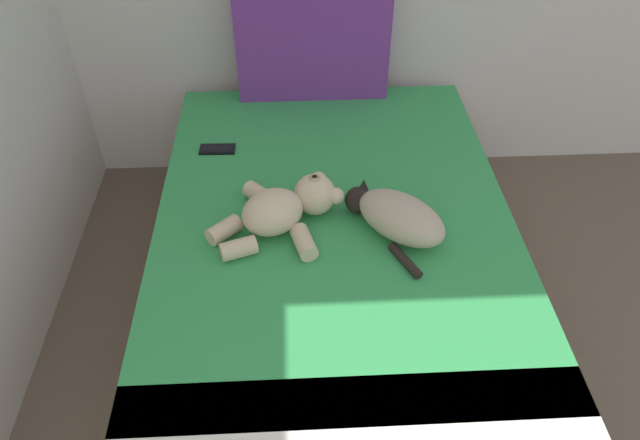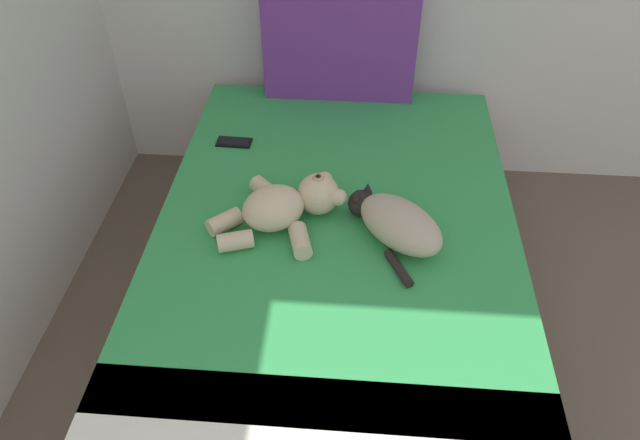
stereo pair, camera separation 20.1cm
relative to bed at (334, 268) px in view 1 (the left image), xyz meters
name	(u,v)px [view 1 (the left image)]	position (x,y,z in m)	size (l,w,h in m)	color
bed	(334,268)	(0.00, 0.00, 0.00)	(1.36, 1.98, 0.51)	olive
patterned_cushion	(313,41)	(-0.04, 0.90, 0.53)	(0.69, 0.13, 0.53)	#72338C
cat	(396,216)	(0.21, -0.08, 0.33)	(0.38, 0.42, 0.15)	tan
teddy_bear	(285,208)	(-0.18, -0.01, 0.33)	(0.50, 0.40, 0.16)	beige
cell_phone	(217,149)	(-0.46, 0.46, 0.26)	(0.15, 0.08, 0.01)	black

